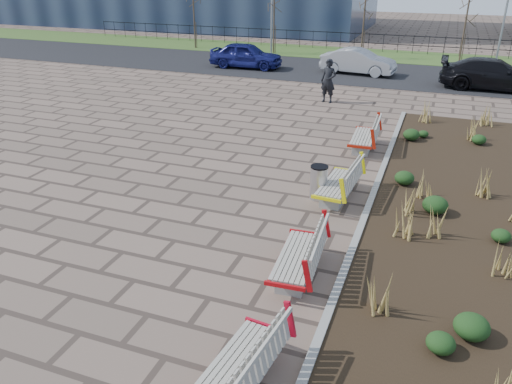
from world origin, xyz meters
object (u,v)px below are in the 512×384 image
at_px(car_silver, 358,61).
at_px(car_black, 494,74).
at_px(bench_c, 338,181).
at_px(car_blue, 246,55).
at_px(litter_bin, 319,183).
at_px(lamp_west, 272,7).
at_px(bench_b, 297,254).
at_px(bench_a, 236,363).
at_px(bench_d, 364,135).
at_px(lamp_east, 505,14).
at_px(pedestrian, 328,81).

height_order(car_silver, car_black, car_black).
xyz_separation_m(bench_c, car_blue, (-8.86, 15.80, 0.25)).
xyz_separation_m(litter_bin, car_silver, (-1.87, 16.57, 0.24)).
bearing_deg(car_blue, litter_bin, -154.42).
distance_m(bench_c, litter_bin, 0.51).
height_order(bench_c, lamp_west, lamp_west).
bearing_deg(bench_b, lamp_west, 106.37).
distance_m(car_silver, lamp_west, 8.32).
xyz_separation_m(bench_b, litter_bin, (-0.47, 3.68, -0.04)).
bearing_deg(bench_b, bench_a, -93.68).
relative_size(bench_d, lamp_east, 0.35).
bearing_deg(bench_d, bench_c, -92.31).
relative_size(bench_d, car_blue, 0.49).
distance_m(lamp_west, lamp_east, 14.00).
xyz_separation_m(car_blue, car_silver, (6.52, 0.58, -0.05)).
bearing_deg(bench_d, bench_a, -92.31).
height_order(bench_b, litter_bin, bench_b).
bearing_deg(litter_bin, car_black, 71.73).
xyz_separation_m(bench_a, bench_c, (0.00, 7.06, 0.00)).
height_order(bench_b, car_silver, car_silver).
distance_m(bench_d, lamp_west, 19.10).
height_order(litter_bin, car_blue, car_blue).
height_order(car_silver, lamp_east, lamp_east).
bearing_deg(litter_bin, pedestrian, 101.72).
xyz_separation_m(bench_c, lamp_east, (5.00, 20.79, 2.54)).
bearing_deg(lamp_east, pedestrian, -124.32).
xyz_separation_m(bench_a, bench_d, (0.00, 11.20, 0.00)).
distance_m(litter_bin, lamp_west, 22.80).
distance_m(car_blue, car_silver, 6.54).
distance_m(bench_b, car_blue, 21.57).
height_order(bench_a, bench_b, same).
bearing_deg(car_silver, bench_a, -167.85).
relative_size(bench_b, litter_bin, 2.29).
relative_size(bench_b, lamp_east, 0.35).
height_order(pedestrian, lamp_east, lamp_east).
height_order(bench_b, lamp_east, lamp_east).
distance_m(pedestrian, car_silver, 6.63).
height_order(car_black, lamp_east, lamp_east).
distance_m(car_blue, lamp_east, 14.91).
distance_m(bench_a, car_black, 22.49).
bearing_deg(bench_c, litter_bin, -153.81).
xyz_separation_m(litter_bin, car_black, (5.00, 15.15, 0.29)).
distance_m(bench_a, pedestrian, 17.02).
distance_m(bench_d, car_silver, 12.47).
bearing_deg(litter_bin, bench_a, -86.08).
relative_size(litter_bin, lamp_east, 0.15).
relative_size(bench_a, litter_bin, 2.29).
distance_m(bench_b, bench_c, 3.87).
bearing_deg(lamp_east, litter_bin, -104.61).
relative_size(bench_b, car_black, 0.42).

